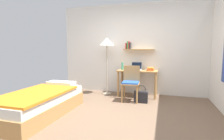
% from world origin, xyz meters
% --- Properties ---
extents(ground_plane, '(5.28, 5.28, 0.00)m').
position_xyz_m(ground_plane, '(0.00, 0.00, 0.00)').
color(ground_plane, brown).
extents(wall_back, '(4.40, 0.27, 2.60)m').
position_xyz_m(wall_back, '(0.00, 2.02, 1.30)').
color(wall_back, white).
rests_on(wall_back, ground_plane).
extents(bed, '(0.93, 1.93, 0.54)m').
position_xyz_m(bed, '(-1.48, -0.28, 0.24)').
color(bed, '#B2844C').
rests_on(bed, ground_plane).
extents(desk, '(1.09, 0.54, 0.73)m').
position_xyz_m(desk, '(0.15, 1.70, 0.59)').
color(desk, '#B2844C').
rests_on(desk, ground_plane).
extents(desk_chair, '(0.45, 0.43, 0.88)m').
position_xyz_m(desk_chair, '(0.05, 1.21, 0.50)').
color(desk_chair, '#B2844C').
rests_on(desk_chair, ground_plane).
extents(standing_lamp, '(0.41, 0.41, 1.62)m').
position_xyz_m(standing_lamp, '(-0.73, 1.66, 1.43)').
color(standing_lamp, '#B2A893').
rests_on(standing_lamp, ground_plane).
extents(laptop, '(0.31, 0.23, 0.23)m').
position_xyz_m(laptop, '(0.10, 1.76, 0.78)').
color(laptop, '#B7BABF').
rests_on(laptop, desk).
extents(water_bottle, '(0.06, 0.06, 0.21)m').
position_xyz_m(water_bottle, '(-0.27, 1.64, 0.83)').
color(water_bottle, '#42A87F').
rests_on(water_bottle, desk).
extents(book_stack, '(0.21, 0.26, 0.09)m').
position_xyz_m(book_stack, '(0.50, 1.68, 0.77)').
color(book_stack, orange).
rests_on(book_stack, desk).
extents(handbag, '(0.33, 0.12, 0.44)m').
position_xyz_m(handbag, '(0.32, 1.10, 0.15)').
color(handbag, '#232328').
rests_on(handbag, ground_plane).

